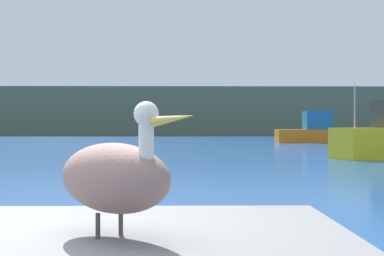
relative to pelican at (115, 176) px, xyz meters
The scene contains 3 objects.
hillside_backdrop 77.85m from the pelican, 90.67° to the left, with size 140.00×10.24×6.84m, color #5B664C.
pelican is the anchor object (origin of this frame).
fishing_boat_orange 42.12m from the pelican, 73.93° to the left, with size 7.85×2.19×4.57m.
Camera 1 is at (1.35, -3.78, 1.35)m, focal length 51.43 mm.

